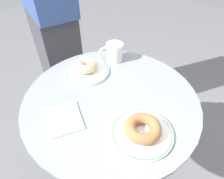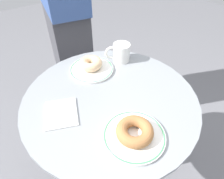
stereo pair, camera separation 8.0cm
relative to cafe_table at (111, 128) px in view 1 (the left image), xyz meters
The scene contains 9 objects.
ground_plane 0.57m from the cafe_table, ahead, with size 7.00×7.00×0.02m, color slate.
cafe_table is the anchor object (origin of this frame).
plate_left 0.30m from the cafe_table, behind, with size 0.21×0.21×0.01m.
plate_right 0.30m from the cafe_table, 10.66° to the right, with size 0.21×0.21×0.01m.
donut_glazed 0.32m from the cafe_table, behind, with size 0.11×0.11×0.04m, color #E0B789.
donut_cinnamon 0.32m from the cafe_table, 10.66° to the right, with size 0.13×0.13×0.04m, color #A36B3D.
paper_napkin 0.30m from the cafe_table, 98.90° to the right, with size 0.14×0.12×0.01m, color white.
coffee_mug 0.37m from the cafe_table, 134.95° to the left, with size 0.08×0.12×0.09m.
person_figure 0.75m from the cafe_table, 169.55° to the left, with size 0.44×0.29×1.69m.
Camera 1 is at (0.42, -0.37, 1.34)m, focal length 31.19 mm.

